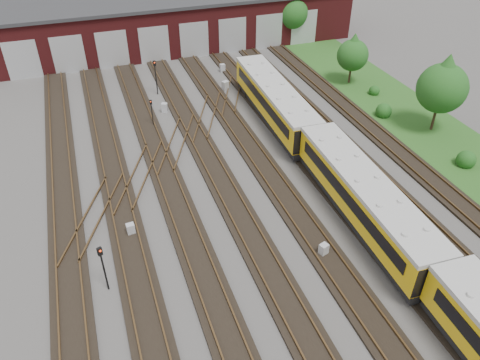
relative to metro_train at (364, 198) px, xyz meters
name	(u,v)px	position (x,y,z in m)	size (l,w,h in m)	color
ground	(279,233)	(-6.00, 0.63, -2.01)	(120.00, 120.00, 0.00)	#413F3C
track_network	(274,227)	(-6.17, 1.22, -1.91)	(30.40, 70.00, 0.33)	black
maintenance_shed	(160,21)	(-6.01, 40.61, 1.19)	(51.00, 12.50, 6.35)	#551517
grass_verge	(419,123)	(13.00, 10.63, -1.99)	(8.00, 55.00, 0.05)	#22521B
metro_train	(364,198)	(0.00, 0.00, 0.00)	(3.46, 48.00, 3.29)	black
signal_mast_0	(103,263)	(-17.79, -0.53, 0.19)	(0.32, 0.30, 3.44)	black
signal_mast_1	(152,110)	(-11.37, 18.66, -0.26)	(0.23, 0.22, 2.74)	black
signal_mast_2	(155,73)	(-9.62, 25.50, 0.38)	(0.28, 0.27, 3.77)	black
signal_mast_3	(246,82)	(-1.04, 21.18, -0.08)	(0.25, 0.23, 3.02)	black
relay_cabinet_0	(131,229)	(-15.72, 3.94, -1.56)	(0.54, 0.45, 0.91)	#B3B5B8
relay_cabinet_1	(165,108)	(-9.75, 21.18, -1.54)	(0.57, 0.48, 0.95)	#B3B5B8
relay_cabinet_2	(324,250)	(-4.13, -2.25, -1.56)	(0.55, 0.46, 0.91)	#B3B5B8
relay_cabinet_3	(223,68)	(-1.14, 29.04, -1.54)	(0.56, 0.47, 0.94)	#B3B5B8
relay_cabinet_4	(225,86)	(-2.43, 23.95, -1.47)	(0.65, 0.54, 1.09)	#B3B5B8
tree_0	(292,9)	(10.61, 35.63, 2.48)	(4.22, 4.22, 6.99)	#332317
tree_1	(353,52)	(11.42, 21.30, 1.63)	(3.42, 3.42, 5.67)	#332317
tree_2	(444,83)	(13.32, 9.28, 2.77)	(4.49, 4.49, 7.44)	#332317
bush_0	(467,157)	(12.06, 3.27, -1.22)	(1.59, 1.59, 1.59)	#154C16
bush_1	(384,109)	(10.54, 13.12, -1.23)	(1.56, 1.56, 1.56)	#154C16
bush_2	(375,89)	(12.43, 17.73, -1.43)	(1.16, 1.16, 1.16)	#154C16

